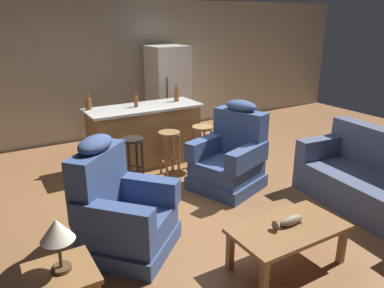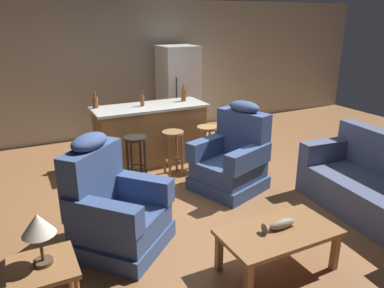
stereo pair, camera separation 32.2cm
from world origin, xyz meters
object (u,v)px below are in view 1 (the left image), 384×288
object	(u,v)px
refrigerator	(168,92)
couch	(377,184)
bar_stool_left	(133,152)
bottle_short_amber	(176,95)
fish_figurine	(289,221)
coffee_table	(288,232)
bottle_wine_dark	(88,104)
bottle_tall_green	(136,101)
recliner_near_lamp	(120,212)
recliner_near_island	(230,158)
table_lamp	(57,232)
end_table	(62,283)
bar_stool_middle	(169,145)
kitchen_island	(145,135)
bar_stool_right	(202,139)

from	to	relation	value
refrigerator	couch	bearing A→B (deg)	-79.37
bar_stool_left	bottle_short_amber	xyz separation A→B (m)	(1.09, 0.70, 0.58)
bottle_short_amber	fish_figurine	bearing A→B (deg)	-99.66
coffee_table	bottle_wine_dark	bearing A→B (deg)	104.38
bottle_tall_green	recliner_near_lamp	bearing A→B (deg)	-117.10
recliner_near_island	refrigerator	bearing A→B (deg)	-117.86
table_lamp	bar_stool_left	xyz separation A→B (m)	(1.46, 2.27, -0.40)
bar_stool_left	bottle_wine_dark	distance (m)	1.08
recliner_near_lamp	recliner_near_island	world-z (taller)	same
bottle_tall_green	fish_figurine	bearing A→B (deg)	-86.51
fish_figurine	refrigerator	xyz separation A→B (m)	(0.96, 4.32, 0.42)
end_table	table_lamp	xyz separation A→B (m)	(0.01, 0.02, 0.41)
recliner_near_island	bar_stool_middle	xyz separation A→B (m)	(-0.55, 0.78, 0.05)
kitchen_island	bottle_wine_dark	world-z (taller)	bottle_wine_dark
fish_figurine	table_lamp	bearing A→B (deg)	173.71
couch	kitchen_island	xyz separation A→B (m)	(-1.81, 2.87, 0.14)
recliner_near_lamp	table_lamp	size ratio (longest dim) A/B	2.93
table_lamp	fish_figurine	bearing A→B (deg)	-6.29
table_lamp	bottle_short_amber	distance (m)	3.92
recliner_near_lamp	kitchen_island	bearing A→B (deg)	108.27
table_lamp	refrigerator	distance (m)	5.06
refrigerator	end_table	bearing A→B (deg)	-125.93
couch	bar_stool_right	distance (m)	2.50
fish_figurine	bar_stool_middle	size ratio (longest dim) A/B	0.50
couch	bar_stool_left	size ratio (longest dim) A/B	2.89
fish_figurine	bar_stool_right	distance (m)	2.57
recliner_near_lamp	bottle_tall_green	xyz separation A→B (m)	(1.08, 2.11, 0.62)
table_lamp	bottle_tall_green	bearing A→B (deg)	58.24
coffee_table	bar_stool_left	xyz separation A→B (m)	(-0.53, 2.51, 0.11)
bar_stool_right	table_lamp	bearing A→B (deg)	-139.07
recliner_near_lamp	bar_stool_left	xyz separation A→B (m)	(0.72, 1.45, 0.05)
refrigerator	bottle_short_amber	distance (m)	1.22
end_table	table_lamp	distance (m)	0.41
refrigerator	bottle_tall_green	bearing A→B (deg)	-134.64
bottle_short_amber	end_table	bearing A→B (deg)	-130.62
kitchen_island	fish_figurine	bearing A→B (deg)	-88.50
table_lamp	bottle_short_amber	xyz separation A→B (m)	(2.55, 2.97, 0.19)
bar_stool_middle	refrigerator	bearing A→B (deg)	63.07
bar_stool_middle	refrigerator	world-z (taller)	refrigerator
recliner_near_lamp	bar_stool_middle	size ratio (longest dim) A/B	1.76
bar_stool_left	bar_stool_right	size ratio (longest dim) A/B	1.00
bottle_wine_dark	end_table	bearing A→B (deg)	-109.94
refrigerator	bar_stool_middle	bearing A→B (deg)	-116.93
table_lamp	bottle_wine_dark	xyz separation A→B (m)	(1.13, 3.13, 0.17)
kitchen_island	refrigerator	size ratio (longest dim) A/B	1.02
bottle_short_amber	bar_stool_left	bearing A→B (deg)	-147.17
recliner_near_lamp	bottle_short_amber	world-z (taller)	bottle_short_amber
bottle_wine_dark	bar_stool_right	bearing A→B (deg)	-29.99
bottle_short_amber	kitchen_island	bearing A→B (deg)	-173.43
bottle_tall_green	end_table	bearing A→B (deg)	-121.81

